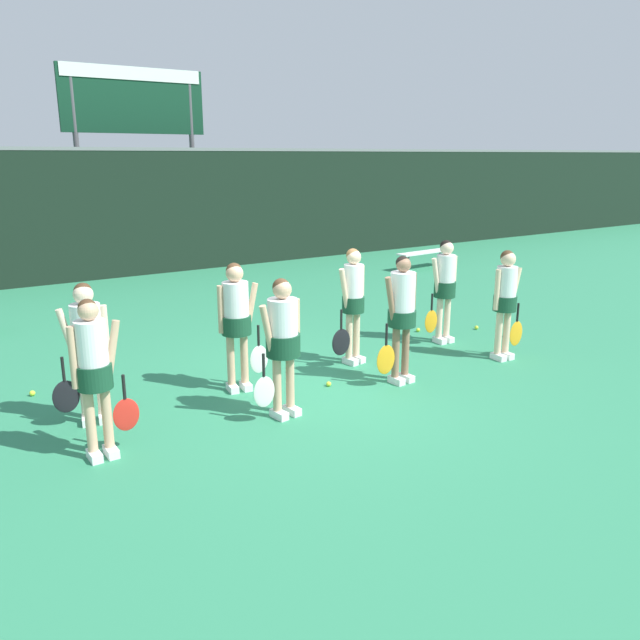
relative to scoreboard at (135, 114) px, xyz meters
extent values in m
plane|color=#2D7F56|center=(-1.15, -10.71, -4.02)|extent=(140.00, 140.00, 0.00)
cube|color=black|center=(-1.15, -1.61, -2.48)|extent=(60.00, 0.06, 3.07)
cube|color=slate|center=(-1.15, -1.61, -0.91)|extent=(60.00, 0.08, 0.08)
cylinder|color=#515156|center=(-1.56, 0.00, -1.42)|extent=(0.14, 0.14, 5.19)
cylinder|color=#515156|center=(1.56, 0.00, -1.42)|extent=(0.14, 0.14, 5.19)
cube|color=#0F3823|center=(0.00, 0.00, 0.34)|extent=(3.80, 0.12, 1.67)
cube|color=white|center=(0.00, -0.07, 1.01)|extent=(3.65, 0.02, 0.33)
cube|color=silver|center=(6.10, -4.81, -3.58)|extent=(1.83, 0.50, 0.04)
cylinder|color=slate|center=(6.83, -4.63, -3.81)|extent=(0.06, 0.06, 0.42)
cylinder|color=slate|center=(6.85, -4.88, -3.81)|extent=(0.06, 0.06, 0.42)
cylinder|color=slate|center=(5.36, -4.75, -3.81)|extent=(0.06, 0.06, 0.42)
cylinder|color=slate|center=(5.38, -5.00, -3.81)|extent=(0.06, 0.06, 0.42)
cylinder|color=tan|center=(-4.00, -11.17, -3.63)|extent=(0.10, 0.10, 0.78)
cylinder|color=tan|center=(-4.17, -11.18, -3.63)|extent=(0.10, 0.10, 0.78)
cube|color=white|center=(-4.00, -11.20, -3.97)|extent=(0.12, 0.24, 0.09)
cube|color=white|center=(-4.16, -11.21, -3.97)|extent=(0.12, 0.24, 0.09)
cylinder|color=#16422B|center=(-4.08, -11.17, -3.15)|extent=(0.35, 0.35, 0.25)
cylinder|color=white|center=(-4.08, -11.17, -2.91)|extent=(0.30, 0.30, 0.65)
sphere|color=tan|center=(-4.08, -11.17, -2.49)|extent=(0.19, 0.19, 0.19)
sphere|color=#4C331E|center=(-4.08, -11.15, -2.46)|extent=(0.18, 0.18, 0.18)
cylinder|color=tan|center=(-3.89, -11.17, -2.92)|extent=(0.21, 0.08, 0.62)
cylinder|color=tan|center=(-4.26, -11.18, -2.92)|extent=(0.08, 0.08, 0.62)
cylinder|color=black|center=(-3.81, -11.18, -3.31)|extent=(0.03, 0.03, 0.25)
ellipsoid|color=red|center=(-3.81, -11.18, -3.62)|extent=(0.27, 0.03, 0.35)
cylinder|color=tan|center=(-1.92, -11.27, -3.63)|extent=(0.10, 0.10, 0.78)
cylinder|color=tan|center=(-2.11, -11.30, -3.63)|extent=(0.10, 0.10, 0.78)
cube|color=white|center=(-1.91, -11.30, -3.97)|extent=(0.14, 0.25, 0.09)
cube|color=white|center=(-2.10, -11.32, -3.97)|extent=(0.14, 0.25, 0.09)
cylinder|color=#16422B|center=(-2.01, -11.28, -3.15)|extent=(0.40, 0.40, 0.26)
cylinder|color=white|center=(-2.01, -11.28, -2.92)|extent=(0.35, 0.35, 0.63)
sphere|color=tan|center=(-2.01, -11.28, -2.50)|extent=(0.21, 0.21, 0.21)
sphere|color=#4C331E|center=(-2.01, -11.26, -2.48)|extent=(0.20, 0.20, 0.20)
cylinder|color=tan|center=(-2.22, -11.31, -2.94)|extent=(0.21, 0.10, 0.60)
cylinder|color=tan|center=(-1.81, -11.26, -2.94)|extent=(0.08, 0.08, 0.60)
cylinder|color=black|center=(-2.30, -11.34, -3.32)|extent=(0.03, 0.03, 0.27)
ellipsoid|color=silver|center=(-2.30, -11.34, -3.64)|extent=(0.27, 0.03, 0.37)
cylinder|color=#8C664C|center=(-0.04, -11.15, -3.61)|extent=(0.10, 0.10, 0.81)
cylinder|color=#8C664C|center=(-0.22, -11.16, -3.61)|extent=(0.10, 0.10, 0.81)
cube|color=white|center=(-0.04, -11.18, -3.97)|extent=(0.12, 0.25, 0.09)
cube|color=white|center=(-0.22, -11.19, -3.97)|extent=(0.12, 0.25, 0.09)
cylinder|color=#16422B|center=(-0.13, -11.16, -3.13)|extent=(0.38, 0.38, 0.21)
cylinder|color=white|center=(-0.13, -11.16, -2.86)|extent=(0.33, 0.33, 0.69)
sphere|color=#8C664C|center=(-0.13, -11.16, -2.42)|extent=(0.19, 0.19, 0.19)
sphere|color=black|center=(-0.14, -11.14, -2.39)|extent=(0.18, 0.18, 0.18)
cylinder|color=#8C664C|center=(-0.34, -11.17, -2.87)|extent=(0.21, 0.09, 0.66)
cylinder|color=#8C664C|center=(0.06, -11.14, -2.87)|extent=(0.08, 0.08, 0.65)
cylinder|color=black|center=(-0.42, -11.19, -3.30)|extent=(0.03, 0.03, 0.29)
ellipsoid|color=orange|center=(-0.42, -11.19, -3.64)|extent=(0.30, 0.03, 0.40)
cylinder|color=beige|center=(1.87, -11.23, -3.63)|extent=(0.10, 0.10, 0.78)
cylinder|color=beige|center=(1.70, -11.23, -3.63)|extent=(0.10, 0.10, 0.78)
cube|color=white|center=(1.87, -11.26, -3.97)|extent=(0.12, 0.25, 0.09)
cube|color=white|center=(1.70, -11.26, -3.97)|extent=(0.12, 0.25, 0.09)
cylinder|color=#16422B|center=(1.79, -11.23, -3.16)|extent=(0.34, 0.34, 0.22)
cylinder|color=white|center=(1.79, -11.23, -2.93)|extent=(0.30, 0.30, 0.63)
sphere|color=beige|center=(1.79, -11.23, -2.50)|extent=(0.22, 0.22, 0.22)
sphere|color=#4C331E|center=(1.79, -11.21, -2.48)|extent=(0.20, 0.20, 0.20)
cylinder|color=beige|center=(1.97, -11.24, -2.94)|extent=(0.20, 0.09, 0.60)
cylinder|color=beige|center=(1.61, -11.22, -2.94)|extent=(0.08, 0.08, 0.59)
cylinder|color=black|center=(2.05, -11.26, -3.33)|extent=(0.03, 0.03, 0.28)
ellipsoid|color=orange|center=(2.05, -11.26, -3.66)|extent=(0.28, 0.03, 0.38)
cylinder|color=beige|center=(-3.83, -10.27, -3.63)|extent=(0.10, 0.10, 0.77)
cylinder|color=beige|center=(-4.01, -10.23, -3.63)|extent=(0.10, 0.10, 0.77)
cube|color=white|center=(-3.84, -10.29, -3.97)|extent=(0.16, 0.26, 0.09)
cube|color=white|center=(-4.01, -10.26, -3.97)|extent=(0.16, 0.26, 0.09)
cylinder|color=#16422B|center=(-3.92, -10.25, -3.17)|extent=(0.38, 0.38, 0.23)
cylinder|color=white|center=(-3.92, -10.25, -2.94)|extent=(0.33, 0.33, 0.62)
sphere|color=beige|center=(-3.92, -10.25, -2.52)|extent=(0.22, 0.22, 0.22)
sphere|color=#4C331E|center=(-3.91, -10.23, -2.49)|extent=(0.20, 0.20, 0.20)
cylinder|color=beige|center=(-4.12, -10.21, -2.95)|extent=(0.21, 0.11, 0.59)
cylinder|color=beige|center=(-3.73, -10.29, -2.95)|extent=(0.08, 0.08, 0.59)
cylinder|color=black|center=(-4.20, -10.21, -3.33)|extent=(0.03, 0.03, 0.28)
ellipsoid|color=black|center=(-4.20, -10.21, -3.66)|extent=(0.29, 0.03, 0.38)
cylinder|color=tan|center=(-2.00, -10.25, -3.62)|extent=(0.10, 0.10, 0.79)
cylinder|color=tan|center=(-2.18, -10.22, -3.62)|extent=(0.10, 0.10, 0.79)
cube|color=white|center=(-2.01, -10.28, -3.97)|extent=(0.14, 0.25, 0.09)
cube|color=white|center=(-2.19, -10.25, -3.97)|extent=(0.14, 0.25, 0.09)
cylinder|color=#16422B|center=(-2.09, -10.23, -3.14)|extent=(0.38, 0.38, 0.24)
cylinder|color=white|center=(-2.09, -10.23, -2.90)|extent=(0.33, 0.33, 0.64)
sphere|color=tan|center=(-2.09, -10.23, -2.47)|extent=(0.22, 0.22, 0.22)
sphere|color=#4C331E|center=(-2.09, -10.21, -2.45)|extent=(0.20, 0.20, 0.20)
cylinder|color=tan|center=(-1.89, -10.26, -2.92)|extent=(0.21, 0.10, 0.61)
cylinder|color=tan|center=(-2.29, -10.21, -2.92)|extent=(0.08, 0.08, 0.61)
cylinder|color=black|center=(-1.81, -10.29, -3.31)|extent=(0.03, 0.03, 0.27)
ellipsoid|color=silver|center=(-1.81, -10.29, -3.64)|extent=(0.26, 0.03, 0.38)
cylinder|color=beige|center=(-0.12, -10.15, -3.61)|extent=(0.10, 0.10, 0.80)
cylinder|color=beige|center=(-0.27, -10.17, -3.61)|extent=(0.10, 0.10, 0.80)
cube|color=white|center=(-0.12, -10.18, -3.97)|extent=(0.15, 0.26, 0.09)
cube|color=white|center=(-0.27, -10.20, -3.97)|extent=(0.15, 0.26, 0.09)
cylinder|color=#16422B|center=(-0.20, -10.16, -3.13)|extent=(0.32, 0.32, 0.23)
cylinder|color=white|center=(-0.20, -10.16, -2.88)|extent=(0.28, 0.28, 0.66)
sphere|color=beige|center=(-0.20, -10.16, -2.45)|extent=(0.21, 0.21, 0.21)
sphere|color=olive|center=(-0.20, -10.14, -2.42)|extent=(0.19, 0.19, 0.19)
cylinder|color=beige|center=(-0.38, -10.19, -2.89)|extent=(0.22, 0.11, 0.63)
cylinder|color=beige|center=(-0.03, -10.13, -2.89)|extent=(0.08, 0.08, 0.63)
cylinder|color=black|center=(-0.45, -10.22, -3.31)|extent=(0.03, 0.03, 0.29)
ellipsoid|color=black|center=(-0.45, -10.22, -3.64)|extent=(0.31, 0.03, 0.39)
cylinder|color=beige|center=(1.74, -10.11, -3.62)|extent=(0.10, 0.10, 0.79)
cylinder|color=beige|center=(1.58, -10.10, -3.62)|extent=(0.10, 0.10, 0.79)
cube|color=white|center=(1.74, -10.14, -3.97)|extent=(0.12, 0.25, 0.09)
cube|color=white|center=(1.58, -10.13, -3.97)|extent=(0.12, 0.25, 0.09)
cylinder|color=#16422B|center=(1.66, -10.11, -3.14)|extent=(0.35, 0.35, 0.25)
cylinder|color=white|center=(1.66, -10.11, -2.90)|extent=(0.30, 0.30, 0.64)
sphere|color=beige|center=(1.66, -10.11, -2.47)|extent=(0.21, 0.21, 0.21)
sphere|color=black|center=(1.66, -10.09, -2.45)|extent=(0.20, 0.20, 0.20)
cylinder|color=beige|center=(1.47, -10.10, -2.92)|extent=(0.21, 0.09, 0.62)
cylinder|color=beige|center=(1.84, -10.12, -2.92)|extent=(0.08, 0.08, 0.61)
cylinder|color=black|center=(1.39, -10.11, -3.31)|extent=(0.03, 0.03, 0.27)
ellipsoid|color=orange|center=(1.39, -10.11, -3.63)|extent=(0.26, 0.03, 0.37)
sphere|color=#CCE033|center=(1.73, -9.45, -3.98)|extent=(0.07, 0.07, 0.07)
sphere|color=#CCE033|center=(2.69, -9.89, -3.98)|extent=(0.07, 0.07, 0.07)
sphere|color=#CCE033|center=(-1.04, -10.78, -3.98)|extent=(0.07, 0.07, 0.07)
sphere|color=#CCE033|center=(-4.39, -9.00, -3.98)|extent=(0.07, 0.07, 0.07)
sphere|color=#CCE033|center=(-3.70, -9.17, -3.98)|extent=(0.07, 0.07, 0.07)
sphere|color=#CCE033|center=(2.76, -10.47, -3.98)|extent=(0.07, 0.07, 0.07)
camera|label=1|loc=(-5.39, -17.22, -1.05)|focal=35.00mm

